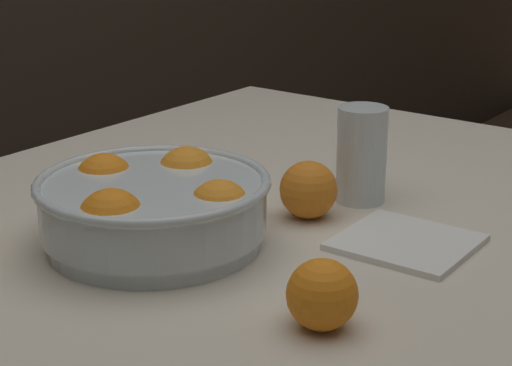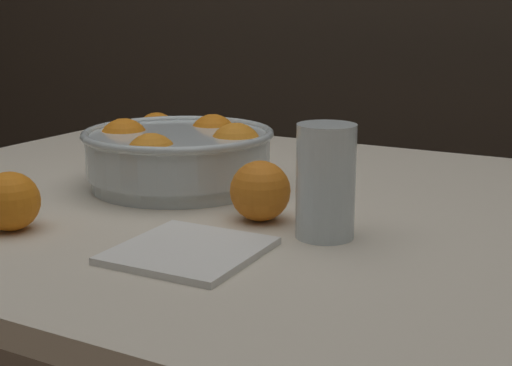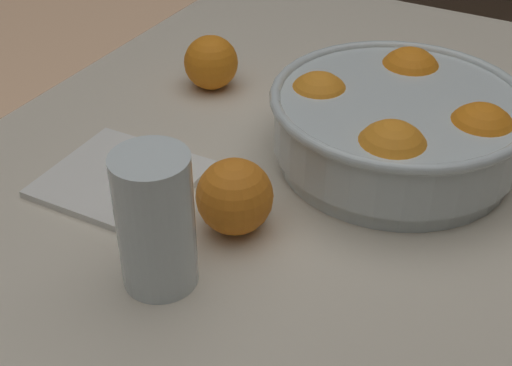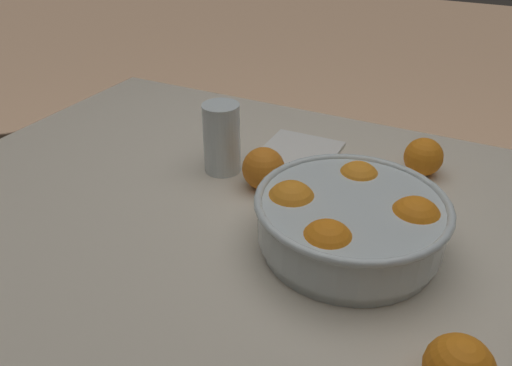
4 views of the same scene
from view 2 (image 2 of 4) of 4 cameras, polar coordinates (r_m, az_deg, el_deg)
The scene contains 7 objects.
dining_table at distance 1.03m, azimuth 1.04°, elevation -5.45°, with size 1.27×0.93×0.73m.
fruit_bowl at distance 1.08m, azimuth -6.13°, elevation 2.32°, with size 0.29×0.29×0.10m.
juice_glass at distance 0.84m, azimuth 5.58°, elevation -0.31°, with size 0.07×0.07×0.14m.
orange_loose_near_bowl at distance 1.34m, azimuth -7.93°, elevation 4.01°, with size 0.08×0.08×0.08m, color orange.
orange_loose_front at distance 0.91m, azimuth -19.08°, elevation -1.40°, with size 0.07×0.07×0.07m, color orange.
orange_loose_aside at distance 0.90m, azimuth 0.34°, elevation -0.64°, with size 0.08×0.08×0.08m, color orange.
napkin at distance 0.79m, azimuth -5.36°, elevation -5.40°, with size 0.15×0.16×0.01m, color white.
Camera 2 is at (0.45, -0.86, 1.00)m, focal length 50.00 mm.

